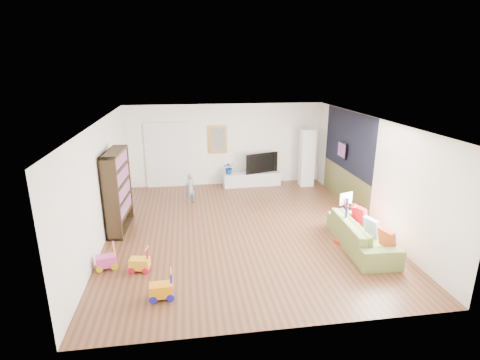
{
  "coord_description": "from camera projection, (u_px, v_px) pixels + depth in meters",
  "views": [
    {
      "loc": [
        -1.31,
        -8.45,
        3.93
      ],
      "look_at": [
        0.0,
        0.4,
        1.15
      ],
      "focal_mm": 28.0,
      "sensor_mm": 36.0,
      "label": 1
    }
  ],
  "objects": [
    {
      "name": "ride_on_orange",
      "position": [
        161.0,
        285.0,
        6.47
      ],
      "size": [
        0.42,
        0.27,
        0.54
      ],
      "primitive_type": "cube",
      "rotation": [
        0.0,
        0.0,
        0.05
      ],
      "color": "orange",
      "rests_on": "ground"
    },
    {
      "name": "ride_on_yellow",
      "position": [
        139.0,
        259.0,
        7.35
      ],
      "size": [
        0.42,
        0.31,
        0.51
      ],
      "primitive_type": "cube",
      "rotation": [
        0.0,
        0.0,
        -0.19
      ],
      "color": "gold",
      "rests_on": "ground"
    },
    {
      "name": "basketball_hoop",
      "position": [
        350.0,
        220.0,
        8.31
      ],
      "size": [
        0.57,
        0.62,
        1.21
      ],
      "primitive_type": "cube",
      "rotation": [
        0.0,
        0.0,
        0.37
      ],
      "color": "#AC3211",
      "rests_on": "ground"
    },
    {
      "name": "child",
      "position": [
        190.0,
        188.0,
        10.94
      ],
      "size": [
        0.39,
        0.36,
        0.9
      ],
      "primitive_type": "imported",
      "rotation": [
        0.0,
        0.0,
        3.69
      ],
      "color": "gray",
      "rests_on": "ground"
    },
    {
      "name": "floor",
      "position": [
        242.0,
        229.0,
        9.33
      ],
      "size": [
        6.5,
        7.5,
        0.0
      ],
      "primitive_type": "cube",
      "color": "brown",
      "rests_on": "ground"
    },
    {
      "name": "wall_left",
      "position": [
        101.0,
        183.0,
        8.48
      ],
      "size": [
        0.0,
        7.5,
        2.7
      ],
      "primitive_type": "cube",
      "color": "silver",
      "rests_on": "ground"
    },
    {
      "name": "ceiling",
      "position": [
        243.0,
        120.0,
        8.53
      ],
      "size": [
        6.5,
        7.5,
        0.0
      ],
      "primitive_type": "cube",
      "color": "white",
      "rests_on": "ground"
    },
    {
      "name": "doorway",
      "position": [
        168.0,
        156.0,
        12.26
      ],
      "size": [
        1.45,
        0.06,
        2.1
      ],
      "primitive_type": "cube",
      "color": "white",
      "rests_on": "ground"
    },
    {
      "name": "pillow_left",
      "position": [
        387.0,
        239.0,
        7.65
      ],
      "size": [
        0.2,
        0.42,
        0.41
      ],
      "primitive_type": "cube",
      "rotation": [
        0.0,
        0.0,
        0.23
      ],
      "color": "#C54C22",
      "rests_on": "sofa"
    },
    {
      "name": "vase_plant",
      "position": [
        229.0,
        168.0,
        12.35
      ],
      "size": [
        0.38,
        0.33,
        0.42
      ],
      "primitive_type": "imported",
      "rotation": [
        0.0,
        0.0,
        0.0
      ],
      "color": "navy",
      "rests_on": "media_console"
    },
    {
      "name": "tv",
      "position": [
        260.0,
        162.0,
        12.53
      ],
      "size": [
        1.16,
        0.5,
        0.67
      ],
      "primitive_type": "imported",
      "rotation": [
        0.0,
        0.0,
        0.31
      ],
      "color": "black",
      "rests_on": "media_console"
    },
    {
      "name": "painting_back",
      "position": [
        218.0,
        139.0,
        12.34
      ],
      "size": [
        0.62,
        0.06,
        0.92
      ],
      "primitive_type": "cube",
      "color": "gold",
      "rests_on": "wall_back"
    },
    {
      "name": "olive_wainscot",
      "position": [
        344.0,
        186.0,
        10.96
      ],
      "size": [
        0.01,
        3.2,
        1.0
      ],
      "primitive_type": "cube",
      "color": "brown",
      "rests_on": "wall_right"
    },
    {
      "name": "wall_back",
      "position": [
        225.0,
        145.0,
        12.47
      ],
      "size": [
        6.5,
        0.0,
        2.7
      ],
      "primitive_type": "cube",
      "color": "white",
      "rests_on": "ground"
    },
    {
      "name": "wall_front",
      "position": [
        282.0,
        251.0,
        5.39
      ],
      "size": [
        6.5,
        0.0,
        2.7
      ],
      "primitive_type": "cube",
      "color": "silver",
      "rests_on": "ground"
    },
    {
      "name": "wall_right",
      "position": [
        370.0,
        171.0,
        9.38
      ],
      "size": [
        0.0,
        7.5,
        2.7
      ],
      "primitive_type": "cube",
      "color": "silver",
      "rests_on": "ground"
    },
    {
      "name": "pillow_right",
      "position": [
        360.0,
        215.0,
        8.87
      ],
      "size": [
        0.23,
        0.43,
        0.42
      ],
      "primitive_type": "cube",
      "rotation": [
        0.0,
        0.0,
        0.3
      ],
      "color": "red",
      "rests_on": "sofa"
    },
    {
      "name": "media_console",
      "position": [
        252.0,
        179.0,
        12.61
      ],
      "size": [
        1.93,
        0.56,
        0.45
      ],
      "primitive_type": "cube",
      "rotation": [
        0.0,
        0.0,
        0.04
      ],
      "color": "silver",
      "rests_on": "ground"
    },
    {
      "name": "ride_on_pink",
      "position": [
        106.0,
        257.0,
        7.44
      ],
      "size": [
        0.44,
        0.33,
        0.53
      ],
      "primitive_type": "cube",
      "rotation": [
        0.0,
        0.0,
        0.22
      ],
      "color": "#DD459F",
      "rests_on": "ground"
    },
    {
      "name": "artwork_right",
      "position": [
        342.0,
        150.0,
        10.82
      ],
      "size": [
        0.04,
        0.56,
        0.46
      ],
      "primitive_type": "cube",
      "color": "#7F3F8C",
      "rests_on": "wall_right"
    },
    {
      "name": "bookshelf",
      "position": [
        118.0,
        191.0,
        9.01
      ],
      "size": [
        0.45,
        1.39,
        1.99
      ],
      "primitive_type": "cube",
      "rotation": [
        0.0,
        0.0,
        -0.07
      ],
      "color": "#322413",
      "rests_on": "ground"
    },
    {
      "name": "navy_accent",
      "position": [
        348.0,
        141.0,
        10.56
      ],
      "size": [
        0.01,
        3.2,
        1.7
      ],
      "primitive_type": "cube",
      "color": "black",
      "rests_on": "wall_right"
    },
    {
      "name": "sofa",
      "position": [
        362.0,
        234.0,
        8.28
      ],
      "size": [
        0.97,
        2.25,
        0.65
      ],
      "primitive_type": "imported",
      "rotation": [
        0.0,
        0.0,
        1.52
      ],
      "color": "olive",
      "rests_on": "ground"
    },
    {
      "name": "pillow_center",
      "position": [
        372.0,
        226.0,
        8.23
      ],
      "size": [
        0.21,
        0.4,
        0.39
      ],
      "primitive_type": "cube",
      "rotation": [
        0.0,
        0.0,
        0.3
      ],
      "color": "white",
      "rests_on": "sofa"
    },
    {
      "name": "tall_cabinet",
      "position": [
        307.0,
        158.0,
        12.43
      ],
      "size": [
        0.47,
        0.47,
        1.91
      ],
      "primitive_type": "cube",
      "rotation": [
        0.0,
        0.0,
        -0.07
      ],
      "color": "white",
      "rests_on": "ground"
    }
  ]
}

